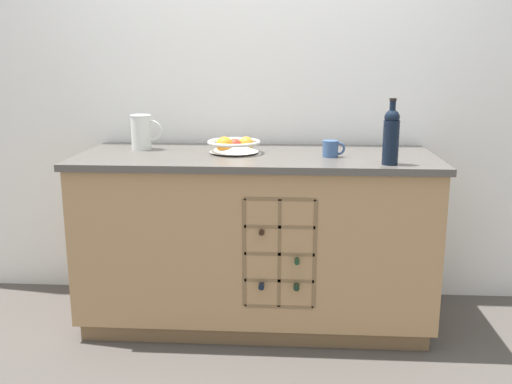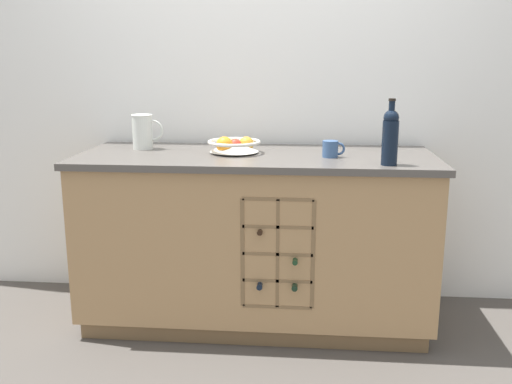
% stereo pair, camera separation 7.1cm
% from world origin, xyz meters
% --- Properties ---
extents(ground_plane, '(14.00, 14.00, 0.00)m').
position_xyz_m(ground_plane, '(0.00, 0.00, 0.00)').
color(ground_plane, '#4C4742').
extents(back_wall, '(4.40, 0.06, 2.55)m').
position_xyz_m(back_wall, '(0.00, 0.42, 1.27)').
color(back_wall, white).
rests_on(back_wall, ground_plane).
extents(kitchen_island, '(1.87, 0.77, 0.93)m').
position_xyz_m(kitchen_island, '(0.00, -0.00, 0.47)').
color(kitchen_island, brown).
rests_on(kitchen_island, ground_plane).
extents(fruit_bowl, '(0.28, 0.28, 0.09)m').
position_xyz_m(fruit_bowl, '(-0.12, 0.02, 0.98)').
color(fruit_bowl, silver).
rests_on(fruit_bowl, kitchen_island).
extents(white_pitcher, '(0.17, 0.12, 0.19)m').
position_xyz_m(white_pitcher, '(-0.64, 0.12, 1.03)').
color(white_pitcher, silver).
rests_on(white_pitcher, kitchen_island).
extents(ceramic_mug, '(0.12, 0.08, 0.08)m').
position_xyz_m(ceramic_mug, '(0.39, -0.06, 0.97)').
color(ceramic_mug, '#385684').
rests_on(ceramic_mug, kitchen_island).
extents(standing_wine_bottle, '(0.08, 0.08, 0.31)m').
position_xyz_m(standing_wine_bottle, '(0.65, -0.26, 1.07)').
color(standing_wine_bottle, black).
rests_on(standing_wine_bottle, kitchen_island).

